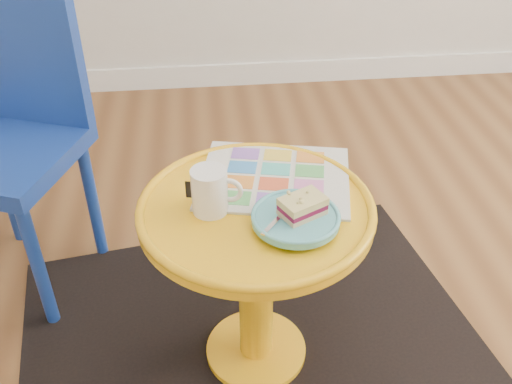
{
  "coord_description": "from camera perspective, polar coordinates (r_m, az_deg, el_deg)",
  "views": [
    {
      "loc": [
        -0.78,
        -0.87,
        1.33
      ],
      "look_at": [
        -0.67,
        0.19,
        0.57
      ],
      "focal_mm": 40.0,
      "sensor_mm": 36.0,
      "label": 1
    }
  ],
  "objects": [
    {
      "name": "side_table",
      "position": [
        1.43,
        0.0,
        -6.17
      ],
      "size": [
        0.56,
        0.56,
        0.53
      ],
      "color": "#FFB315",
      "rests_on": "ground"
    },
    {
      "name": "room_walls",
      "position": [
        2.27,
        -10.57,
        0.85
      ],
      "size": [
        4.0,
        4.0,
        4.0
      ],
      "color": "silver",
      "rests_on": "ground"
    },
    {
      "name": "cake_slice",
      "position": [
        1.25,
        4.68,
        -1.41
      ],
      "size": [
        0.12,
        0.1,
        0.04
      ],
      "rotation": [
        0.0,
        0.0,
        0.47
      ],
      "color": "#D3BC8C",
      "rests_on": "plate"
    },
    {
      "name": "chair",
      "position": [
        1.81,
        -23.44,
        6.1
      ],
      "size": [
        0.52,
        0.52,
        0.91
      ],
      "rotation": [
        0.0,
        0.0,
        -0.36
      ],
      "color": "navy",
      "rests_on": "ground"
    },
    {
      "name": "mug",
      "position": [
        1.29,
        -4.57,
        0.22
      ],
      "size": [
        0.12,
        0.08,
        0.11
      ],
      "rotation": [
        0.0,
        0.0,
        -0.23
      ],
      "color": "white",
      "rests_on": "side_table"
    },
    {
      "name": "fork",
      "position": [
        1.25,
        2.55,
        -2.38
      ],
      "size": [
        0.1,
        0.12,
        0.0
      ],
      "rotation": [
        0.0,
        0.0,
        -0.67
      ],
      "color": "silver",
      "rests_on": "plate"
    },
    {
      "name": "newspaper",
      "position": [
        1.42,
        1.89,
        1.45
      ],
      "size": [
        0.43,
        0.38,
        0.01
      ],
      "primitive_type": "cube",
      "rotation": [
        0.0,
        0.0,
        -0.22
      ],
      "color": "silver",
      "rests_on": "side_table"
    },
    {
      "name": "plate",
      "position": [
        1.26,
        3.99,
        -2.67
      ],
      "size": [
        0.2,
        0.2,
        0.02
      ],
      "color": "#59B2BD",
      "rests_on": "newspaper"
    },
    {
      "name": "rug",
      "position": [
        1.7,
        0.0,
        -15.66
      ],
      "size": [
        1.46,
        1.29,
        0.01
      ],
      "primitive_type": "cube",
      "rotation": [
        0.0,
        0.0,
        0.16
      ],
      "color": "black",
      "rests_on": "ground"
    }
  ]
}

